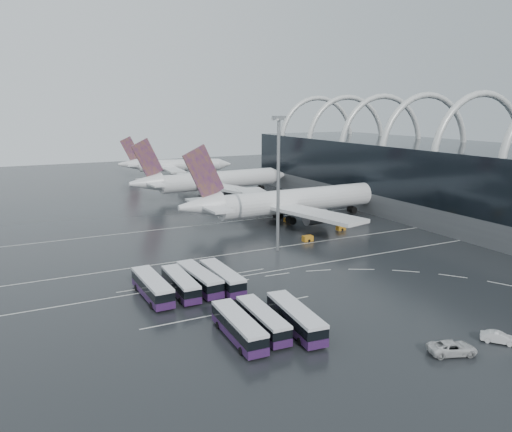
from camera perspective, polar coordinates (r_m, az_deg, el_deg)
name	(u,v)px	position (r m, az deg, el deg)	size (l,w,h in m)	color
ground	(307,262)	(101.70, 5.87, -5.24)	(420.00, 420.00, 0.00)	black
terminal	(453,177)	(153.85, 21.61, 4.12)	(42.00, 160.00, 34.90)	#55575A
lane_marking_near	(313,265)	(100.10, 6.49, -5.54)	(120.00, 0.25, 0.01)	silver
lane_marking_mid	(278,247)	(111.56, 2.57, -3.59)	(120.00, 0.25, 0.01)	silver
lane_marking_far	(228,222)	(135.90, -3.18, -0.68)	(120.00, 0.25, 0.01)	silver
bus_bay_line_south	(230,312)	(77.77, -2.95, -10.86)	(28.00, 0.25, 0.01)	silver
bus_bay_line_north	(195,280)	(91.66, -7.01, -7.26)	(28.00, 0.25, 0.01)	silver
airliner_main	(288,202)	(135.05, 3.69, 1.60)	(64.43, 56.62, 21.86)	white
airliner_gate_b	(211,181)	(175.01, -5.15, 3.98)	(60.36, 54.13, 20.95)	white
airliner_gate_c	(174,166)	(230.58, -9.38, 5.70)	(49.79, 45.27, 17.99)	white
bus_row_near_a	(152,287)	(84.07, -11.78, -7.92)	(3.66, 14.02, 3.43)	#301645
bus_row_near_b	(181,284)	(84.95, -8.62, -7.66)	(3.26, 13.07, 3.21)	#301645
bus_row_near_c	(199,279)	(86.66, -6.51, -7.14)	(3.85, 13.72, 3.34)	#301645
bus_row_near_d	(222,278)	(86.89, -3.91, -7.03)	(3.39, 13.63, 3.35)	#301645
bus_row_far_a	(239,327)	(68.63, -2.01, -12.53)	(3.52, 13.28, 3.24)	#301645
bus_row_far_b	(262,320)	(70.79, 0.75, -11.78)	(3.43, 12.74, 3.11)	#301645
bus_row_far_c	(296,318)	(71.29, 4.55, -11.51)	(4.38, 13.91, 3.37)	#301645
van_curve_a	(452,348)	(69.78, 21.52, -13.85)	(2.83, 6.14, 1.71)	silver
van_curve_c	(499,338)	(75.28, 25.99, -12.38)	(1.57, 4.51, 1.49)	silver
floodlight_mast	(278,168)	(105.64, 2.57, 5.56)	(2.21, 2.21, 28.84)	gray
gse_cart_belly_a	(341,228)	(128.51, 9.67, -1.32)	(2.28, 1.34, 1.24)	#BE7919
gse_cart_belly_b	(314,219)	(137.33, 6.60, -0.37)	(2.05, 1.21, 1.12)	slate
gse_cart_belly_c	(308,238)	(116.90, 5.92, -2.57)	(2.40, 1.42, 1.31)	#BE7919
gse_cart_belly_e	(287,220)	(136.41, 3.62, -0.41)	(1.91, 1.13, 1.04)	#BE7919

